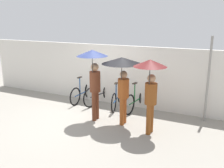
{
  "coord_description": "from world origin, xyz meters",
  "views": [
    {
      "loc": [
        3.76,
        -5.92,
        3.01
      ],
      "look_at": [
        0.46,
        0.94,
        1.0
      ],
      "focal_mm": 40.0,
      "sensor_mm": 36.0,
      "label": 1
    }
  ],
  "objects_px": {
    "parked_bicycle_0": "(83,92)",
    "pedestrian_leading": "(93,68)",
    "parked_bicycle_3": "(137,99)",
    "pedestrian_trailing": "(150,79)",
    "parked_bicycle_1": "(101,93)",
    "pedestrian_center": "(122,71)",
    "parked_bicycle_2": "(117,97)"
  },
  "relations": [
    {
      "from": "parked_bicycle_0",
      "to": "pedestrian_leading",
      "type": "distance_m",
      "value": 2.27
    },
    {
      "from": "parked_bicycle_3",
      "to": "pedestrian_trailing",
      "type": "height_order",
      "value": "pedestrian_trailing"
    },
    {
      "from": "parked_bicycle_1",
      "to": "pedestrian_center",
      "type": "distance_m",
      "value": 2.37
    },
    {
      "from": "parked_bicycle_1",
      "to": "pedestrian_leading",
      "type": "relative_size",
      "value": 0.8
    },
    {
      "from": "parked_bicycle_2",
      "to": "pedestrian_center",
      "type": "bearing_deg",
      "value": -162.73
    },
    {
      "from": "parked_bicycle_2",
      "to": "parked_bicycle_3",
      "type": "bearing_deg",
      "value": -97.91
    },
    {
      "from": "parked_bicycle_3",
      "to": "pedestrian_center",
      "type": "distance_m",
      "value": 1.85
    },
    {
      "from": "pedestrian_leading",
      "to": "parked_bicycle_2",
      "type": "bearing_deg",
      "value": -96.97
    },
    {
      "from": "parked_bicycle_2",
      "to": "pedestrian_leading",
      "type": "xyz_separation_m",
      "value": [
        -0.14,
        -1.37,
        1.27
      ]
    },
    {
      "from": "parked_bicycle_1",
      "to": "pedestrian_leading",
      "type": "height_order",
      "value": "pedestrian_leading"
    },
    {
      "from": "parked_bicycle_2",
      "to": "parked_bicycle_3",
      "type": "xyz_separation_m",
      "value": [
        0.71,
        0.05,
        0.01
      ]
    },
    {
      "from": "parked_bicycle_2",
      "to": "pedestrian_center",
      "type": "relative_size",
      "value": 0.83
    },
    {
      "from": "parked_bicycle_0",
      "to": "pedestrian_trailing",
      "type": "relative_size",
      "value": 0.81
    },
    {
      "from": "parked_bicycle_3",
      "to": "pedestrian_leading",
      "type": "xyz_separation_m",
      "value": [
        -0.85,
        -1.42,
        1.26
      ]
    },
    {
      "from": "parked_bicycle_0",
      "to": "pedestrian_center",
      "type": "relative_size",
      "value": 0.83
    },
    {
      "from": "pedestrian_trailing",
      "to": "pedestrian_center",
      "type": "bearing_deg",
      "value": -10.11
    },
    {
      "from": "parked_bicycle_2",
      "to": "pedestrian_trailing",
      "type": "xyz_separation_m",
      "value": [
        1.62,
        -1.55,
        1.16
      ]
    },
    {
      "from": "parked_bicycle_1",
      "to": "pedestrian_trailing",
      "type": "bearing_deg",
      "value": -112.15
    },
    {
      "from": "parked_bicycle_3",
      "to": "pedestrian_leading",
      "type": "bearing_deg",
      "value": 155.83
    },
    {
      "from": "parked_bicycle_0",
      "to": "parked_bicycle_1",
      "type": "height_order",
      "value": "parked_bicycle_1"
    },
    {
      "from": "parked_bicycle_0",
      "to": "parked_bicycle_1",
      "type": "relative_size",
      "value": 0.96
    },
    {
      "from": "parked_bicycle_3",
      "to": "pedestrian_trailing",
      "type": "bearing_deg",
      "value": -143.77
    },
    {
      "from": "pedestrian_trailing",
      "to": "parked_bicycle_1",
      "type": "bearing_deg",
      "value": -30.47
    },
    {
      "from": "parked_bicycle_0",
      "to": "pedestrian_leading",
      "type": "bearing_deg",
      "value": -137.44
    },
    {
      "from": "parked_bicycle_0",
      "to": "parked_bicycle_2",
      "type": "bearing_deg",
      "value": -90.73
    },
    {
      "from": "parked_bicycle_0",
      "to": "pedestrian_trailing",
      "type": "xyz_separation_m",
      "value": [
        3.04,
        -1.57,
        1.16
      ]
    },
    {
      "from": "parked_bicycle_0",
      "to": "parked_bicycle_3",
      "type": "height_order",
      "value": "parked_bicycle_3"
    },
    {
      "from": "parked_bicycle_3",
      "to": "pedestrian_center",
      "type": "xyz_separation_m",
      "value": [
        0.04,
        -1.37,
        1.25
      ]
    },
    {
      "from": "parked_bicycle_2",
      "to": "parked_bicycle_3",
      "type": "distance_m",
      "value": 0.71
    },
    {
      "from": "pedestrian_leading",
      "to": "pedestrian_center",
      "type": "xyz_separation_m",
      "value": [
        0.88,
        0.05,
        -0.02
      ]
    },
    {
      "from": "parked_bicycle_0",
      "to": "pedestrian_center",
      "type": "xyz_separation_m",
      "value": [
        2.16,
        -1.33,
        1.25
      ]
    },
    {
      "from": "pedestrian_leading",
      "to": "parked_bicycle_1",
      "type": "bearing_deg",
      "value": -70.07
    }
  ]
}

